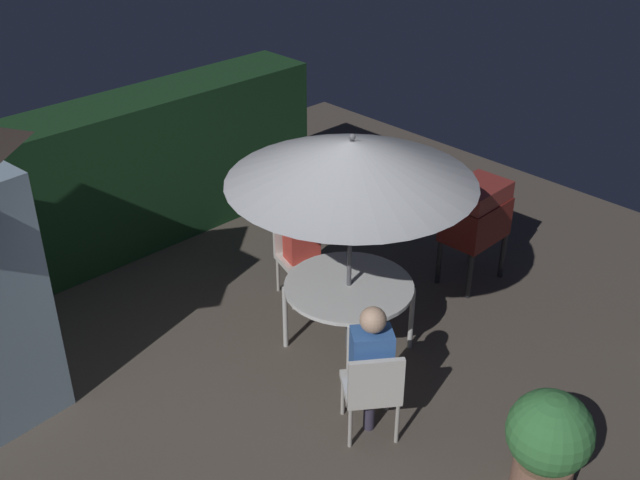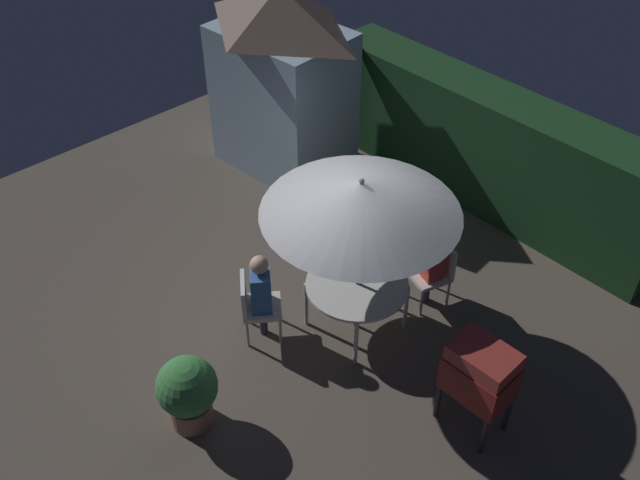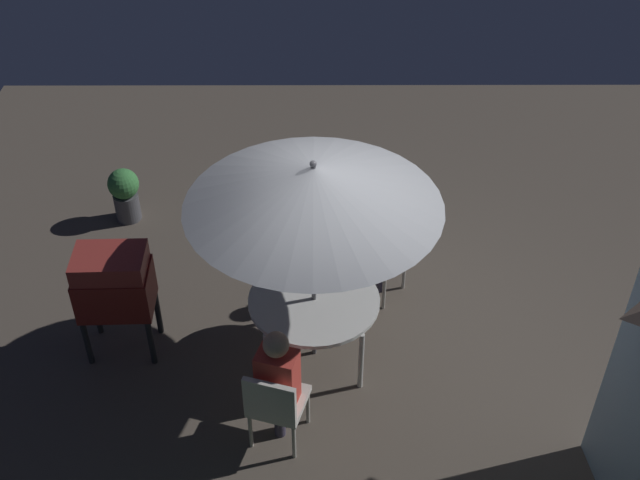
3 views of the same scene
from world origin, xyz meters
The scene contains 10 objects.
ground_plane centered at (0.00, 0.00, 0.00)m, with size 11.00×11.00×0.00m, color brown.
hedge_backdrop centered at (0.00, 3.50, 0.90)m, with size 5.63×0.83×1.81m.
patio_table centered at (0.64, 0.18, 0.68)m, with size 1.25×1.25×0.74m.
patio_umbrella centered at (0.64, 0.18, 2.02)m, with size 2.26×2.26×2.28m.
bbq_grill centered at (2.53, 0.09, 0.85)m, with size 0.71×0.52×1.20m.
chair_near_shed centered at (0.97, 1.26, 0.52)m, with size 0.58×0.58×0.90m.
chair_far_side centered at (-0.10, -0.81, 0.52)m, with size 0.65×0.65×0.90m.
potted_plant_by_shed centered at (0.42, -2.15, 0.51)m, with size 0.67×0.67×0.93m.
person_in_red centered at (0.94, 1.18, 0.78)m, with size 0.40×0.33×1.26m.
person_in_blue centered at (-0.05, -0.75, 0.78)m, with size 0.42×0.40×1.26m.
Camera 1 is at (-3.84, -4.06, 4.76)m, focal length 43.19 mm.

